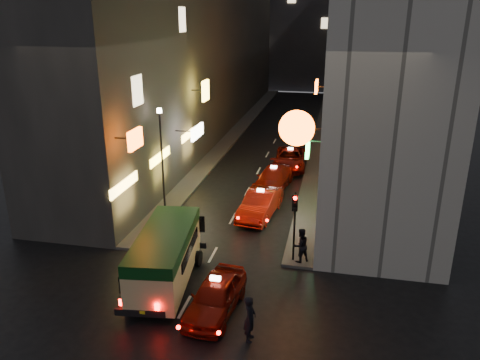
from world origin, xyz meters
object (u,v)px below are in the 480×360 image
Objects in this scene: traffic_light at (295,212)px; lamp_post at (162,154)px; minibus at (165,252)px; pedestrian_crossing at (250,316)px; taxi_near at (216,293)px.

lamp_post is (-8.20, 4.53, 1.04)m from traffic_light.
minibus is 2.95× the size of pedestrian_crossing.
taxi_near is 10.95m from lamp_post.
minibus is at bearing 150.47° from taxi_near.
traffic_light is (2.66, 4.47, 1.85)m from taxi_near.
traffic_light is at bearing 59.22° from taxi_near.
pedestrian_crossing is 12.96m from lamp_post.
lamp_post reaches higher than traffic_light.
lamp_post is at bearing 34.52° from pedestrian_crossing.
pedestrian_crossing reaches higher than taxi_near.
pedestrian_crossing is (1.67, -1.43, 0.20)m from taxi_near.
taxi_near is at bearing -29.53° from minibus.
traffic_light reaches higher than pedestrian_crossing.
traffic_light is at bearing 29.30° from minibus.
lamp_post is at bearing 111.09° from minibus.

